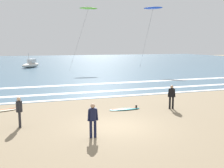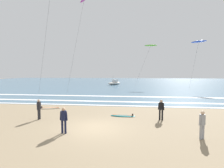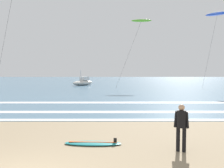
{
  "view_description": "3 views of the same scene",
  "coord_description": "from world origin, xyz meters",
  "px_view_note": "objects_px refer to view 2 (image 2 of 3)",
  "views": [
    {
      "loc": [
        -4.55,
        -12.71,
        4.24
      ],
      "look_at": [
        1.26,
        4.24,
        1.61
      ],
      "focal_mm": 42.84,
      "sensor_mm": 36.0,
      "label": 1
    },
    {
      "loc": [
        2.61,
        -11.1,
        3.74
      ],
      "look_at": [
        0.82,
        3.76,
        2.71
      ],
      "focal_mm": 27.55,
      "sensor_mm": 36.0,
      "label": 2
    },
    {
      "loc": [
        2.52,
        -5.8,
        2.73
      ],
      "look_at": [
        2.47,
        4.8,
        2.15
      ],
      "focal_mm": 40.14,
      "sensor_mm": 36.0,
      "label": 3
    }
  ],
  "objects_px": {
    "surfer_left_far": "(39,107)",
    "surfer_right_near": "(161,108)",
    "surfboard_foreground_flat": "(123,116)",
    "surfer_background_far": "(64,118)",
    "kite_blue_high_left": "(199,42)",
    "kite_magenta_high_right": "(84,0)",
    "surfer_left_near": "(202,122)",
    "surfboard_right_spare": "(50,108)",
    "kite_lime_mid_center": "(151,46)",
    "offshore_boat": "(114,83)"
  },
  "relations": [
    {
      "from": "surfer_right_near",
      "to": "surfer_left_far",
      "type": "bearing_deg",
      "value": -174.21
    },
    {
      "from": "surfer_right_near",
      "to": "surfer_background_far",
      "type": "xyz_separation_m",
      "value": [
        -6.39,
        -3.72,
        0.0
      ]
    },
    {
      "from": "surfboard_foreground_flat",
      "to": "kite_blue_high_left",
      "type": "height_order",
      "value": "kite_blue_high_left"
    },
    {
      "from": "surfer_left_far",
      "to": "offshore_boat",
      "type": "height_order",
      "value": "offshore_boat"
    },
    {
      "from": "surfer_right_near",
      "to": "surfboard_right_spare",
      "type": "xyz_separation_m",
      "value": [
        -10.67,
        3.02,
        -0.91
      ]
    },
    {
      "from": "surfer_background_far",
      "to": "surfer_left_near",
      "type": "distance_m",
      "value": 8.03
    },
    {
      "from": "kite_blue_high_left",
      "to": "kite_magenta_high_right",
      "type": "bearing_deg",
      "value": -159.54
    },
    {
      "from": "surfboard_right_spare",
      "to": "kite_blue_high_left",
      "type": "bearing_deg",
      "value": 45.26
    },
    {
      "from": "surfboard_foreground_flat",
      "to": "kite_blue_high_left",
      "type": "relative_size",
      "value": 0.2
    },
    {
      "from": "surfer_left_near",
      "to": "offshore_boat",
      "type": "height_order",
      "value": "offshore_boat"
    },
    {
      "from": "offshore_boat",
      "to": "kite_lime_mid_center",
      "type": "bearing_deg",
      "value": -29.04
    },
    {
      "from": "kite_blue_high_left",
      "to": "surfer_left_near",
      "type": "bearing_deg",
      "value": -109.08
    },
    {
      "from": "surfboard_foreground_flat",
      "to": "kite_magenta_high_right",
      "type": "bearing_deg",
      "value": 115.88
    },
    {
      "from": "surfboard_right_spare",
      "to": "surfboard_foreground_flat",
      "type": "bearing_deg",
      "value": -16.2
    },
    {
      "from": "kite_blue_high_left",
      "to": "surfer_right_near",
      "type": "bearing_deg",
      "value": -114.66
    },
    {
      "from": "surfer_left_near",
      "to": "surfboard_foreground_flat",
      "type": "height_order",
      "value": "surfer_left_near"
    },
    {
      "from": "surfer_left_near",
      "to": "kite_magenta_high_right",
      "type": "relative_size",
      "value": 0.09
    },
    {
      "from": "surfboard_right_spare",
      "to": "surfer_background_far",
      "type": "bearing_deg",
      "value": -57.56
    },
    {
      "from": "surfer_left_near",
      "to": "offshore_boat",
      "type": "xyz_separation_m",
      "value": [
        -9.24,
        40.97,
        -0.4
      ]
    },
    {
      "from": "offshore_boat",
      "to": "surfer_left_far",
      "type": "bearing_deg",
      "value": -92.95
    },
    {
      "from": "kite_magenta_high_right",
      "to": "offshore_boat",
      "type": "height_order",
      "value": "kite_magenta_high_right"
    },
    {
      "from": "surfer_left_far",
      "to": "surfboard_right_spare",
      "type": "relative_size",
      "value": 0.73
    },
    {
      "from": "kite_blue_high_left",
      "to": "offshore_boat",
      "type": "relative_size",
      "value": 1.99
    },
    {
      "from": "surfer_right_near",
      "to": "kite_lime_mid_center",
      "type": "bearing_deg",
      "value": 85.83
    },
    {
      "from": "surfer_left_far",
      "to": "kite_magenta_high_right",
      "type": "bearing_deg",
      "value": 94.43
    },
    {
      "from": "surfboard_right_spare",
      "to": "kite_lime_mid_center",
      "type": "relative_size",
      "value": 0.2
    },
    {
      "from": "surfer_left_near",
      "to": "offshore_boat",
      "type": "bearing_deg",
      "value": 102.71
    },
    {
      "from": "kite_magenta_high_right",
      "to": "kite_blue_high_left",
      "type": "bearing_deg",
      "value": 20.46
    },
    {
      "from": "surfer_left_far",
      "to": "kite_blue_high_left",
      "type": "bearing_deg",
      "value": 51.29
    },
    {
      "from": "surfer_left_far",
      "to": "kite_blue_high_left",
      "type": "height_order",
      "value": "kite_blue_high_left"
    },
    {
      "from": "surfer_left_far",
      "to": "surfer_right_near",
      "type": "bearing_deg",
      "value": 5.79
    },
    {
      "from": "kite_blue_high_left",
      "to": "kite_magenta_high_right",
      "type": "height_order",
      "value": "kite_magenta_high_right"
    },
    {
      "from": "surfer_left_far",
      "to": "surfer_left_near",
      "type": "height_order",
      "value": "same"
    },
    {
      "from": "kite_blue_high_left",
      "to": "surfer_background_far",
      "type": "bearing_deg",
      "value": -121.72
    },
    {
      "from": "kite_blue_high_left",
      "to": "kite_magenta_high_right",
      "type": "xyz_separation_m",
      "value": [
        -22.78,
        -8.5,
        6.32
      ]
    },
    {
      "from": "surfer_background_far",
      "to": "surfer_right_near",
      "type": "bearing_deg",
      "value": 30.24
    },
    {
      "from": "surfer_left_near",
      "to": "kite_lime_mid_center",
      "type": "bearing_deg",
      "value": 88.9
    },
    {
      "from": "surfboard_right_spare",
      "to": "surfboard_foreground_flat",
      "type": "height_order",
      "value": "same"
    },
    {
      "from": "surfer_right_near",
      "to": "surfboard_right_spare",
      "type": "relative_size",
      "value": 0.73
    },
    {
      "from": "surfer_left_far",
      "to": "kite_magenta_high_right",
      "type": "height_order",
      "value": "kite_magenta_high_right"
    },
    {
      "from": "kite_blue_high_left",
      "to": "offshore_boat",
      "type": "bearing_deg",
      "value": 149.12
    },
    {
      "from": "kite_magenta_high_right",
      "to": "surfer_right_near",
      "type": "bearing_deg",
      "value": -57.45
    },
    {
      "from": "surfer_right_near",
      "to": "offshore_boat",
      "type": "relative_size",
      "value": 0.3
    },
    {
      "from": "kite_magenta_high_right",
      "to": "surfboard_right_spare",
      "type": "bearing_deg",
      "value": -88.75
    },
    {
      "from": "surfer_left_near",
      "to": "kite_blue_high_left",
      "type": "bearing_deg",
      "value": 70.92
    },
    {
      "from": "surfer_right_near",
      "to": "kite_magenta_high_right",
      "type": "relative_size",
      "value": 0.09
    },
    {
      "from": "surfer_left_far",
      "to": "kite_lime_mid_center",
      "type": "bearing_deg",
      "value": 70.05
    },
    {
      "from": "surfer_right_near",
      "to": "surfboard_foreground_flat",
      "type": "bearing_deg",
      "value": 165.22
    },
    {
      "from": "surfer_background_far",
      "to": "surfer_left_near",
      "type": "bearing_deg",
      "value": 0.37
    },
    {
      "from": "surfer_right_near",
      "to": "surfer_left_near",
      "type": "height_order",
      "value": "same"
    }
  ]
}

